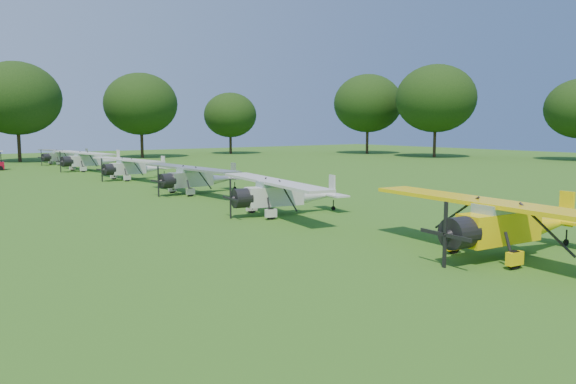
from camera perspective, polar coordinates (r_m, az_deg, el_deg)
name	(u,v)px	position (r m, az deg, el deg)	size (l,w,h in m)	color
ground	(299,219)	(28.80, 1.16, -2.74)	(160.00, 160.00, 0.00)	#285916
tree_belt	(351,64)	(30.99, 6.38, 12.79)	(137.36, 130.27, 14.52)	black
aircraft_2	(509,221)	(22.01, 21.56, -2.75)	(7.19, 11.45, 2.25)	yellow
aircraft_3	(282,192)	(30.04, -0.58, -0.03)	(6.60, 10.45, 2.05)	silver
aircraft_4	(197,176)	(39.86, -9.25, 1.59)	(6.56, 10.45, 2.06)	#BABABE
aircraft_5	(133,166)	(51.22, -15.48, 2.55)	(6.43, 10.20, 2.00)	silver
aircraft_6	(90,159)	(62.36, -19.50, 3.20)	(6.87, 10.90, 2.14)	silver
aircraft_7	(64,155)	(73.28, -21.79, 3.48)	(6.09, 9.64, 1.89)	#BABABE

